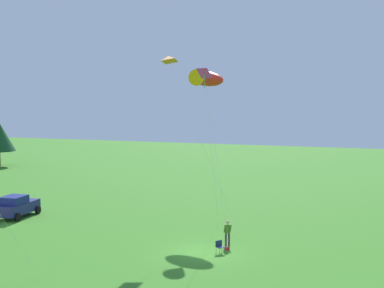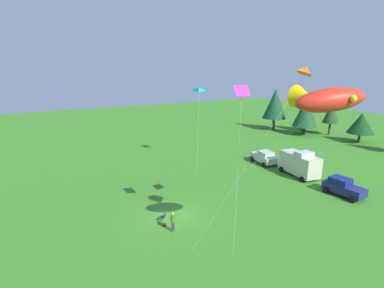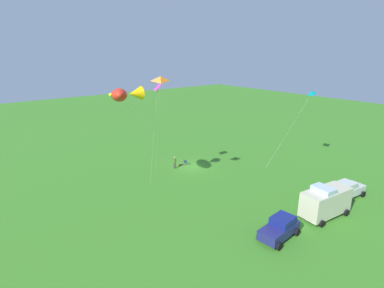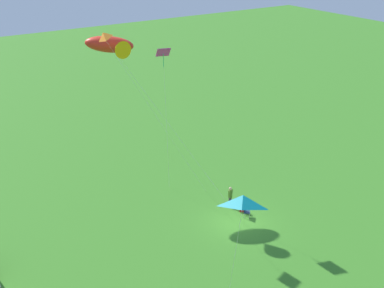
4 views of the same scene
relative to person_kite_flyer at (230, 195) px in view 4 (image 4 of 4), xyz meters
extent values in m
plane|color=#387B22|center=(-2.20, 1.00, -1.02)|extent=(160.00, 160.00, 0.00)
cylinder|color=#43303B|center=(0.05, -0.10, -0.60)|extent=(0.14, 0.14, 0.85)
cylinder|color=#43303B|center=(-0.05, 0.10, -0.60)|extent=(0.14, 0.14, 0.85)
cylinder|color=#41671F|center=(0.00, 0.00, 0.14)|extent=(0.46, 0.46, 0.62)
sphere|color=tan|center=(0.00, 0.00, 0.60)|extent=(0.24, 0.24, 0.24)
cylinder|color=#41671F|center=(0.04, -0.20, 0.17)|extent=(0.16, 0.20, 0.56)
cylinder|color=#41671F|center=(-0.14, 0.15, 0.17)|extent=(0.15, 0.19, 0.56)
cube|color=#1C2F49|center=(-1.98, -0.12, -0.60)|extent=(0.68, 0.68, 0.04)
cube|color=#1C2F49|center=(-1.84, 0.04, -0.40)|extent=(0.39, 0.34, 0.40)
cylinder|color=#A5A8AD|center=(-1.96, -0.42, -0.81)|extent=(0.03, 0.03, 0.42)
cylinder|color=#A5A8AD|center=(-2.28, -0.15, -0.81)|extent=(0.03, 0.03, 0.42)
cylinder|color=#A5A8AD|center=(-1.69, -0.10, -0.81)|extent=(0.03, 0.03, 0.42)
cylinder|color=#A5A8AD|center=(-2.01, 0.17, -0.81)|extent=(0.03, 0.03, 0.42)
cube|color=#B02829|center=(-1.16, -0.30, -0.91)|extent=(0.34, 0.39, 0.22)
ellipsoid|color=red|center=(9.95, 5.03, 10.81)|extent=(3.06, 4.32, 1.76)
cone|color=#EEB609|center=(8.19, 5.03, 10.81)|extent=(1.37, 1.39, 1.39)
sphere|color=yellow|center=(11.02, 5.46, 10.96)|extent=(0.34, 0.34, 0.34)
cylinder|color=silver|center=(5.01, 2.50, 4.90)|extent=(9.89, 5.09, 11.83)
cylinder|color=#4C3823|center=(0.07, -0.04, -1.02)|extent=(0.04, 0.04, 0.01)
pyramid|color=#0B848E|center=(-14.72, 10.90, 9.62)|extent=(1.78, 1.82, 0.83)
cylinder|color=silver|center=(-12.44, 9.50, 4.18)|extent=(4.71, 2.95, 10.40)
pyramid|color=orange|center=(6.42, 7.10, 12.32)|extent=(1.68, 1.47, 0.79)
cylinder|color=silver|center=(4.81, 3.54, 5.54)|extent=(3.15, 6.96, 13.12)
cylinder|color=#4C3823|center=(3.24, 0.07, -1.02)|extent=(0.04, 0.04, 0.01)
cube|color=#E234A1|center=(4.44, 3.25, 11.00)|extent=(1.00, 1.19, 0.75)
cylinder|color=green|center=(4.44, 3.25, 10.38)|extent=(0.04, 0.04, 1.02)
cylinder|color=silver|center=(4.92, 2.80, 4.99)|extent=(0.99, 0.92, 12.01)
cylinder|color=#4C3823|center=(5.41, 2.35, -1.02)|extent=(0.04, 0.04, 0.01)
camera|label=1|loc=(-34.61, -10.33, 9.09)|focal=50.00mm
camera|label=2|loc=(20.77, -9.46, 12.61)|focal=28.00mm
camera|label=3|loc=(22.58, 32.65, 14.95)|focal=28.00mm
camera|label=4|loc=(-29.41, 23.11, 20.13)|focal=50.00mm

